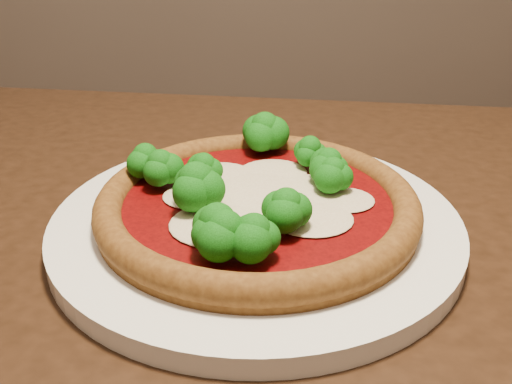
{
  "coord_description": "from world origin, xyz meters",
  "views": [
    {
      "loc": [
        0.06,
        -0.47,
        1.01
      ],
      "look_at": [
        0.07,
        -0.03,
        0.79
      ],
      "focal_mm": 40.0,
      "sensor_mm": 36.0,
      "label": 1
    }
  ],
  "objects": [
    {
      "name": "dining_table",
      "position": [
        0.11,
        -0.09,
        0.65
      ],
      "size": [
        1.18,
        1.04,
        0.75
      ],
      "rotation": [
        0.0,
        0.0,
        -0.15
      ],
      "color": "black",
      "rests_on": "floor"
    },
    {
      "name": "plate",
      "position": [
        0.07,
        -0.03,
        0.76
      ],
      "size": [
        0.36,
        0.36,
        0.02
      ],
      "primitive_type": "cylinder",
      "color": "white",
      "rests_on": "dining_table"
    },
    {
      "name": "pizza",
      "position": [
        0.07,
        -0.03,
        0.78
      ],
      "size": [
        0.28,
        0.28,
        0.06
      ],
      "rotation": [
        0.0,
        0.0,
        -0.14
      ],
      "color": "brown",
      "rests_on": "plate"
    }
  ]
}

